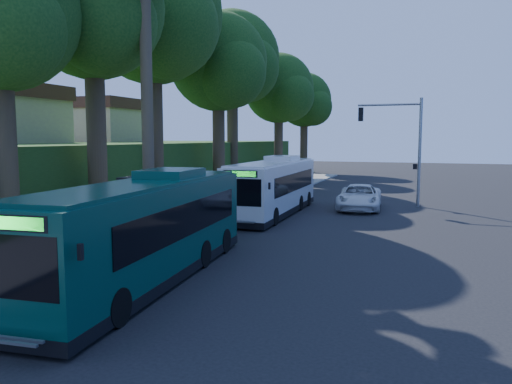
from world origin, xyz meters
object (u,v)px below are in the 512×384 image
at_px(white_bus, 274,186).
at_px(pickup, 359,197).
at_px(bus_shelter, 151,192).
at_px(teal_bus, 148,228).

height_order(white_bus, pickup, white_bus).
distance_m(bus_shelter, teal_bus, 9.05).
relative_size(teal_bus, pickup, 2.08).
xyz_separation_m(teal_bus, pickup, (3.99, 18.08, -0.88)).
relative_size(bus_shelter, pickup, 0.58).
bearing_deg(pickup, teal_bus, -107.08).
distance_m(white_bus, pickup, 5.84).
relative_size(white_bus, pickup, 2.04).
bearing_deg(white_bus, pickup, 38.50).
bearing_deg(bus_shelter, pickup, 50.07).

